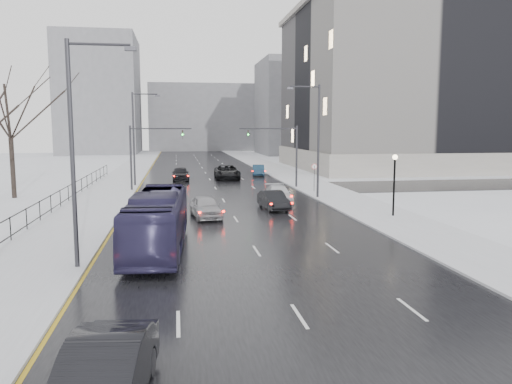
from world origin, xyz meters
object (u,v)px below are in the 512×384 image
sedan_center_near (206,207)px  sedan_right_near (274,200)px  streetlight_l_far (136,134)px  bus (158,221)px  no_uturn_sign (314,169)px  sedan_right_far (278,194)px  lamppost_r_mid (394,176)px  tree_park_e (15,199)px  sedan_right_cross (227,172)px  sedan_center_far (181,174)px  mast_signal_left (142,150)px  streetlight_r_mid (316,135)px  sedan_right_distant (258,170)px  sedan_left_near (104,376)px  mast_signal_right (287,149)px  streetlight_l_near (77,143)px

sedan_center_near → sedan_right_near: bearing=19.6°
streetlight_l_far → bus: streetlight_l_far is taller
no_uturn_sign → bus: (-14.17, -20.99, -0.76)m
no_uturn_sign → sedan_center_near: 16.55m
sedan_right_far → lamppost_r_mid: bearing=-49.5°
tree_park_e → no_uturn_sign: tree_park_e is taller
sedan_right_cross → sedan_center_far: (-5.61, -0.67, -0.04)m
mast_signal_left → sedan_right_far: (11.83, -9.58, -3.37)m
streetlight_r_mid → sedan_right_far: size_ratio=2.09×
mast_signal_left → sedan_right_near: 17.43m
tree_park_e → sedan_right_distant: size_ratio=3.16×
sedan_left_near → sedan_right_cross: size_ratio=0.79×
sedan_center_far → mast_signal_left: bearing=-113.3°
sedan_right_far → sedan_right_distant: bearing=87.6°
sedan_right_near → sedan_left_near: bearing=-115.0°
streetlight_r_mid → tree_park_e: bearing=171.4°
mast_signal_right → sedan_center_near: bearing=-120.1°
streetlight_l_near → sedan_center_near: (6.15, 11.92, -4.81)m
no_uturn_sign → sedan_center_far: (-12.70, 13.23, -1.44)m
sedan_right_near → sedan_right_cross: size_ratio=0.70×
bus → streetlight_l_far: bearing=99.8°
streetlight_r_mid → sedan_right_distant: size_ratio=2.34×
streetlight_l_far → lamppost_r_mid: bearing=-48.9°
sedan_left_near → sedan_right_near: 27.89m
streetlight_l_near → no_uturn_sign: 29.81m
tree_park_e → bus: tree_park_e is taller
streetlight_l_far → sedan_right_far: bearing=-47.0°
streetlight_r_mid → streetlight_l_near: size_ratio=1.00×
no_uturn_sign → sedan_center_far: 18.39m
mast_signal_left → sedan_right_far: mast_signal_left is taller
streetlight_r_mid → sedan_center_far: 21.34m
bus → sedan_right_distant: bus is taller
streetlight_l_far → sedan_center_near: size_ratio=2.22×
streetlight_l_near → lamppost_r_mid: bearing=27.6°
tree_park_e → sedan_right_distant: bearing=35.6°
sedan_left_near → sedan_right_far: size_ratio=1.03×
streetlight_r_mid → no_uturn_sign: streetlight_r_mid is taller
tree_park_e → sedan_right_far: bearing=-13.8°
streetlight_r_mid → mast_signal_right: (-0.84, 8.00, -1.51)m
mast_signal_left → sedan_center_near: mast_signal_left is taller
streetlight_r_mid → sedan_center_near: 13.86m
lamppost_r_mid → sedan_right_near: 9.21m
streetlight_r_mid → sedan_right_distant: streetlight_r_mid is taller
mast_signal_left → mast_signal_right: bearing=0.0°
sedan_right_far → sedan_center_far: size_ratio=0.99×
mast_signal_left → sedan_right_cross: mast_signal_left is taller
tree_park_e → sedan_right_distant: tree_park_e is taller
sedan_right_far → mast_signal_left: bearing=143.8°
sedan_center_near → sedan_right_far: size_ratio=0.94×
streetlight_l_far → sedan_right_near: size_ratio=2.31×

